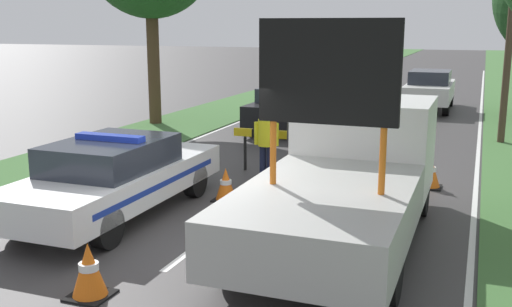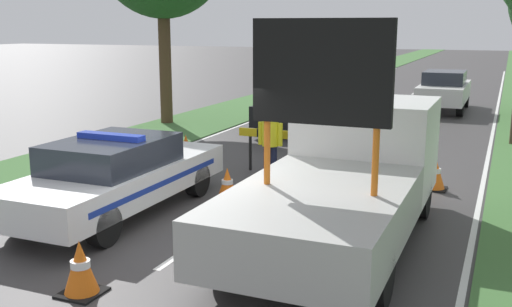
{
  "view_description": "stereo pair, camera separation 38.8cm",
  "coord_description": "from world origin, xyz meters",
  "views": [
    {
      "loc": [
        3.95,
        -7.94,
        3.34
      ],
      "look_at": [
        0.26,
        1.83,
        1.1
      ],
      "focal_mm": 42.0,
      "sensor_mm": 36.0,
      "label": 1
    },
    {
      "loc": [
        4.31,
        -7.79,
        3.34
      ],
      "look_at": [
        0.26,
        1.83,
        1.1
      ],
      "focal_mm": 42.0,
      "sensor_mm": 36.0,
      "label": 2
    }
  ],
  "objects": [
    {
      "name": "utility_pole",
      "position": [
        4.57,
        10.5,
        3.39
      ],
      "size": [
        1.2,
        0.2,
        6.55
      ],
      "color": "#473828",
      "rests_on": "ground"
    },
    {
      "name": "grass_verge_left",
      "position": [
        -5.65,
        20.0,
        0.01
      ],
      "size": [
        3.13,
        120.0,
        0.03
      ],
      "color": "#427038",
      "rests_on": "ground"
    },
    {
      "name": "traffic_cone_lane_edge",
      "position": [
        -3.07,
        5.16,
        0.32
      ],
      "size": [
        0.47,
        0.47,
        0.65
      ],
      "color": "black",
      "rests_on": "ground"
    },
    {
      "name": "queued_car_sedan_black",
      "position": [
        -1.88,
        10.49,
        0.73
      ],
      "size": [
        1.81,
        4.03,
        1.4
      ],
      "rotation": [
        0.0,
        0.0,
        3.14
      ],
      "color": "black",
      "rests_on": "ground"
    },
    {
      "name": "road_barrier",
      "position": [
        -0.06,
        4.8,
        0.82
      ],
      "size": [
        2.69,
        0.08,
        0.99
      ],
      "rotation": [
        0.0,
        0.0,
        0.12
      ],
      "color": "black",
      "rests_on": "ground"
    },
    {
      "name": "ground_plane",
      "position": [
        0.0,
        0.0,
        0.0
      ],
      "size": [
        160.0,
        160.0,
        0.0
      ],
      "primitive_type": "plane",
      "color": "#3D3A3A"
    },
    {
      "name": "traffic_cone_near_police",
      "position": [
        -0.47,
        -2.15,
        0.35
      ],
      "size": [
        0.52,
        0.52,
        0.71
      ],
      "color": "black",
      "rests_on": "ground"
    },
    {
      "name": "police_officer",
      "position": [
        -0.35,
        4.06,
        0.93
      ],
      "size": [
        0.56,
        0.36,
        1.56
      ],
      "rotation": [
        0.0,
        0.0,
        3.52
      ],
      "color": "#191E38",
      "rests_on": "ground"
    },
    {
      "name": "queued_car_van_white",
      "position": [
        1.99,
        16.98,
        0.84
      ],
      "size": [
        1.72,
        4.55,
        1.58
      ],
      "rotation": [
        0.0,
        0.0,
        3.14
      ],
      "color": "silver",
      "rests_on": "ground"
    },
    {
      "name": "work_truck",
      "position": [
        2.04,
        1.3,
        1.03
      ],
      "size": [
        2.3,
        5.88,
        3.43
      ],
      "rotation": [
        0.0,
        0.0,
        3.15
      ],
      "color": "white",
      "rests_on": "ground"
    },
    {
      "name": "lane_markings",
      "position": [
        0.0,
        13.42,
        0.0
      ],
      "size": [
        8.07,
        53.37,
        0.01
      ],
      "color": "silver",
      "rests_on": "ground"
    },
    {
      "name": "pedestrian_civilian",
      "position": [
        0.35,
        4.34,
        1.03
      ],
      "size": [
        0.63,
        0.4,
        1.76
      ],
      "rotation": [
        0.0,
        0.0,
        -0.18
      ],
      "color": "#232326",
      "rests_on": "ground"
    },
    {
      "name": "traffic_cone_behind_barrier",
      "position": [
        1.67,
        4.03,
        0.29
      ],
      "size": [
        0.43,
        0.43,
        0.59
      ],
      "color": "black",
      "rests_on": "ground"
    },
    {
      "name": "police_car",
      "position": [
        -2.04,
        0.84,
        0.72
      ],
      "size": [
        1.84,
        4.96,
        1.48
      ],
      "rotation": [
        0.0,
        0.0,
        0.02
      ],
      "color": "white",
      "rests_on": "ground"
    },
    {
      "name": "traffic_cone_near_truck",
      "position": [
        3.06,
        4.72,
        0.35
      ],
      "size": [
        0.51,
        0.51,
        0.7
      ],
      "color": "black",
      "rests_on": "ground"
    },
    {
      "name": "traffic_cone_centre_front",
      "position": [
        -0.57,
        2.34,
        0.32
      ],
      "size": [
        0.47,
        0.47,
        0.65
      ],
      "color": "black",
      "rests_on": "ground"
    }
  ]
}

